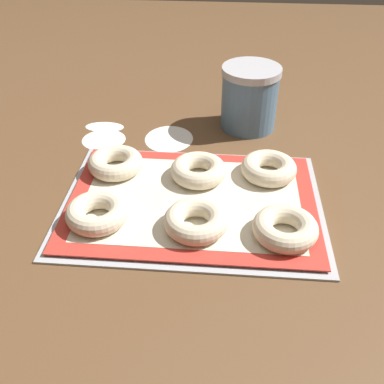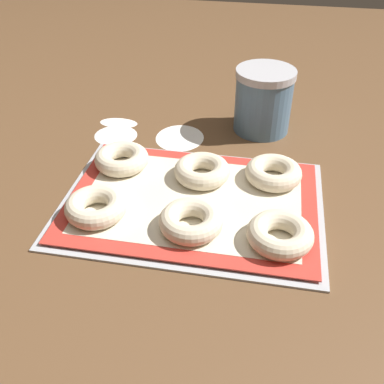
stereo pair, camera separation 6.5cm
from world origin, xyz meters
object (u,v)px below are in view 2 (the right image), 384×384
baking_tray (192,202)px  bagel_front_left (96,207)px  bagel_front_right (280,234)px  bagel_front_center (189,221)px  bagel_back_center (202,171)px  bagel_back_left (122,159)px  bagel_back_right (273,173)px  flour_canister (263,100)px

baking_tray → bagel_front_left: 0.17m
bagel_front_left → bagel_front_right: same height
bagel_front_center → bagel_front_right: size_ratio=1.00×
bagel_front_right → bagel_back_center: 0.22m
bagel_back_left → bagel_back_right: 0.30m
bagel_front_left → flour_canister: flour_canister is taller
bagel_back_left → flour_canister: 0.35m
bagel_front_center → bagel_back_right: bearing=51.7°
baking_tray → flour_canister: flour_canister is taller
bagel_back_right → flour_canister: flour_canister is taller
bagel_back_center → baking_tray: bearing=-95.5°
bagel_front_center → bagel_back_left: 0.23m
bagel_front_left → bagel_back_left: size_ratio=1.00×
bagel_front_right → flour_canister: size_ratio=0.75×
bagel_front_center → bagel_front_right: same height
baking_tray → bagel_back_left: size_ratio=4.39×
flour_canister → bagel_back_left: bearing=-139.7°
flour_canister → baking_tray: bearing=-109.1°
bagel_front_right → bagel_back_left: (-0.32, 0.17, 0.00)m
bagel_front_right → baking_tray: bearing=152.0°
bagel_front_left → bagel_back_center: (0.16, 0.14, 0.00)m
bagel_back_right → bagel_back_left: bearing=-178.9°
bagel_front_right → flour_canister: (-0.05, 0.39, 0.04)m
baking_tray → bagel_front_center: bagel_front_center is taller
bagel_back_center → flour_canister: flour_canister is taller
bagel_back_right → bagel_front_right: bearing=-84.4°
bagel_front_center → bagel_back_center: same height
bagel_front_center → bagel_back_left: (-0.17, 0.16, 0.00)m
baking_tray → bagel_back_right: bearing=32.0°
bagel_front_left → bagel_front_center: 0.16m
baking_tray → flour_canister: size_ratio=3.28×
baking_tray → bagel_front_left: bearing=-155.4°
bagel_back_left → bagel_front_right: bearing=-27.9°
baking_tray → bagel_front_left: size_ratio=4.39×
bagel_front_right → bagel_back_center: (-0.15, 0.15, 0.00)m
bagel_back_left → bagel_back_right: size_ratio=1.00×
bagel_back_right → flour_canister: 0.22m
bagel_front_left → bagel_back_left: (-0.00, 0.15, 0.00)m
bagel_front_center → bagel_back_left: bearing=136.2°
bagel_front_left → flour_canister: size_ratio=0.75×
bagel_front_center → bagel_back_center: (-0.00, 0.15, 0.00)m
bagel_front_left → flour_canister: bearing=55.3°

